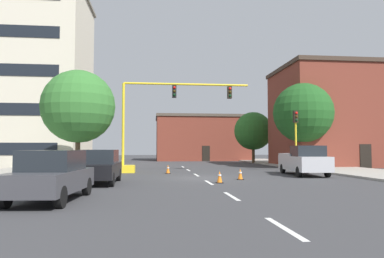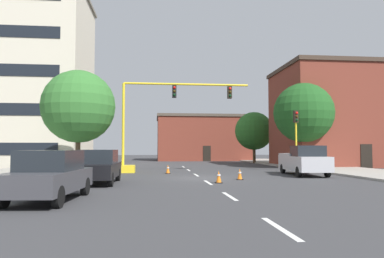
{
  "view_description": "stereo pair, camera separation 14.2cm",
  "coord_description": "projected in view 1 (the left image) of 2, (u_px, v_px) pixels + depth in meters",
  "views": [
    {
      "loc": [
        -2.97,
        -21.98,
        1.8
      ],
      "look_at": [
        -0.02,
        5.0,
        3.27
      ],
      "focal_mm": 33.76,
      "sensor_mm": 36.0,
      "label": 1
    },
    {
      "loc": [
        -2.82,
        -21.99,
        1.8
      ],
      "look_at": [
        -0.02,
        5.0,
        3.27
      ],
      "focal_mm": 33.76,
      "sensor_mm": 36.0,
      "label": 2
    }
  ],
  "objects": [
    {
      "name": "sedan_dark_gray_mid_left",
      "position": [
        52.0,
        175.0,
        12.42
      ],
      "size": [
        2.18,
        4.63,
        1.74
      ],
      "color": "#3D3D42",
      "rests_on": "ground_plane"
    },
    {
      "name": "tree_right_mid",
      "position": [
        303.0,
        113.0,
        32.72
      ],
      "size": [
        5.39,
        5.39,
        7.74
      ],
      "color": "#4C3823",
      "rests_on": "ground_plane"
    },
    {
      "name": "pickup_truck_silver",
      "position": [
        304.0,
        161.0,
        24.34
      ],
      "size": [
        2.45,
        5.55,
        1.99
      ],
      "color": "#BCBCC1",
      "rests_on": "ground_plane"
    },
    {
      "name": "sidewalk_right",
      "position": [
        331.0,
        168.0,
        31.33
      ],
      "size": [
        6.0,
        56.0,
        0.14
      ],
      "primitive_type": "cube",
      "color": "#9E998E",
      "rests_on": "ground_plane"
    },
    {
      "name": "lane_stripe_seg_3",
      "position": [
        196.0,
        175.0,
        24.52
      ],
      "size": [
        0.16,
        2.4,
        0.01
      ],
      "primitive_type": "cube",
      "color": "silver",
      "rests_on": "ground_plane"
    },
    {
      "name": "sedan_black_near_left",
      "position": [
        99.0,
        166.0,
        18.49
      ],
      "size": [
        1.92,
        4.52,
        1.74
      ],
      "color": "black",
      "rests_on": "ground_plane"
    },
    {
      "name": "building_tall_left",
      "position": [
        10.0,
        79.0,
        37.33
      ],
      "size": [
        15.56,
        10.92,
        18.04
      ],
      "color": "beige",
      "rests_on": "ground_plane"
    },
    {
      "name": "lane_stripe_seg_2",
      "position": [
        209.0,
        182.0,
        19.06
      ],
      "size": [
        0.16,
        2.4,
        0.01
      ],
      "primitive_type": "cube",
      "color": "silver",
      "rests_on": "ground_plane"
    },
    {
      "name": "building_brick_center",
      "position": [
        201.0,
        138.0,
        56.39
      ],
      "size": [
        14.19,
        10.14,
        6.82
      ],
      "color": "brown",
      "rests_on": "ground_plane"
    },
    {
      "name": "lane_stripe_seg_1",
      "position": [
        231.0,
        196.0,
        13.6
      ],
      "size": [
        0.16,
        2.4,
        0.01
      ],
      "primitive_type": "cube",
      "color": "silver",
      "rests_on": "ground_plane"
    },
    {
      "name": "lane_stripe_seg_0",
      "position": [
        284.0,
        228.0,
        8.14
      ],
      "size": [
        0.16,
        2.4,
        0.01
      ],
      "primitive_type": "cube",
      "color": "silver",
      "rests_on": "ground_plane"
    },
    {
      "name": "sidewalk_left",
      "position": [
        33.0,
        170.0,
        28.64
      ],
      "size": [
        6.0,
        56.0,
        0.14
      ],
      "primitive_type": "cube",
      "color": "#9E998E",
      "rests_on": "ground_plane"
    },
    {
      "name": "traffic_signal_gantry",
      "position": [
        142.0,
        142.0,
        27.19
      ],
      "size": [
        10.5,
        1.2,
        6.83
      ],
      "color": "yellow",
      "rests_on": "ground_plane"
    },
    {
      "name": "traffic_cone_roadside_a",
      "position": [
        220.0,
        177.0,
        18.79
      ],
      "size": [
        0.36,
        0.36,
        0.65
      ],
      "color": "black",
      "rests_on": "ground_plane"
    },
    {
      "name": "lane_stripe_seg_4",
      "position": [
        188.0,
        170.0,
        29.98
      ],
      "size": [
        0.16,
        2.4,
        0.01
      ],
      "primitive_type": "cube",
      "color": "silver",
      "rests_on": "ground_plane"
    },
    {
      "name": "traffic_cone_roadside_c",
      "position": [
        168.0,
        169.0,
        25.87
      ],
      "size": [
        0.36,
        0.36,
        0.65
      ],
      "color": "black",
      "rests_on": "ground_plane"
    },
    {
      "name": "building_row_right",
      "position": [
        339.0,
        117.0,
        37.59
      ],
      "size": [
        12.48,
        9.53,
        10.24
      ],
      "color": "brown",
      "rests_on": "ground_plane"
    },
    {
      "name": "traffic_light_pole_right",
      "position": [
        296.0,
        127.0,
        28.55
      ],
      "size": [
        0.32,
        0.47,
        4.8
      ],
      "color": "yellow",
      "rests_on": "ground_plane"
    },
    {
      "name": "tree_left_near",
      "position": [
        78.0,
        107.0,
        27.01
      ],
      "size": [
        5.45,
        5.45,
        7.68
      ],
      "color": "brown",
      "rests_on": "ground_plane"
    },
    {
      "name": "tree_right_far",
      "position": [
        253.0,
        131.0,
        44.75
      ],
      "size": [
        4.7,
        4.7,
        6.34
      ],
      "color": "#4C3823",
      "rests_on": "ground_plane"
    },
    {
      "name": "traffic_cone_roadside_b",
      "position": [
        240.0,
        174.0,
        20.81
      ],
      "size": [
        0.36,
        0.36,
        0.65
      ],
      "color": "black",
      "rests_on": "ground_plane"
    },
    {
      "name": "ground_plane",
      "position": [
        201.0,
        178.0,
        22.04
      ],
      "size": [
        160.0,
        160.0,
        0.0
      ],
      "primitive_type": "plane",
      "color": "#38383A"
    },
    {
      "name": "lane_stripe_seg_5",
      "position": [
        183.0,
        167.0,
        35.44
      ],
      "size": [
        0.16,
        2.4,
        0.01
      ],
      "primitive_type": "cube",
      "color": "silver",
      "rests_on": "ground_plane"
    }
  ]
}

